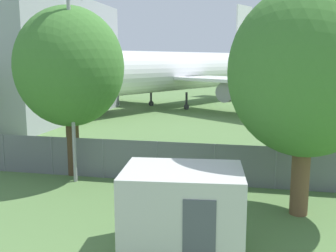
% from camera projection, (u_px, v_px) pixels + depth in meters
% --- Properties ---
extents(perimeter_fence, '(56.07, 0.07, 1.82)m').
position_uv_depth(perimeter_fence, '(103.00, 158.00, 17.95)').
color(perimeter_fence, slate).
rests_on(perimeter_fence, ground).
extents(airplane, '(36.92, 44.63, 12.67)m').
position_uv_depth(airplane, '(159.00, 72.00, 42.26)').
color(airplane, white).
rests_on(airplane, ground).
extents(portable_cabin, '(3.57, 2.73, 2.38)m').
position_uv_depth(portable_cabin, '(183.00, 210.00, 11.10)').
color(portable_cabin, silver).
rests_on(portable_cabin, ground).
extents(tree_near_hangar, '(3.75, 3.75, 5.92)m').
position_uv_depth(tree_near_hangar, '(301.00, 93.00, 18.32)').
color(tree_near_hangar, '#4C3823').
rests_on(tree_near_hangar, ground).
extents(tree_left_of_cabin, '(4.93, 4.93, 7.76)m').
position_uv_depth(tree_left_of_cabin, '(70.00, 67.00, 17.79)').
color(tree_left_of_cabin, '#4C3823').
rests_on(tree_left_of_cabin, ground).
extents(tree_behind_benches, '(5.22, 5.22, 7.87)m').
position_uv_depth(tree_behind_benches, '(306.00, 72.00, 13.05)').
color(tree_behind_benches, brown).
rests_on(tree_behind_benches, ground).
extents(light_mast, '(0.44, 0.44, 9.17)m').
position_uv_depth(light_mast, '(71.00, 57.00, 16.64)').
color(light_mast, '#99999E').
rests_on(light_mast, ground).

